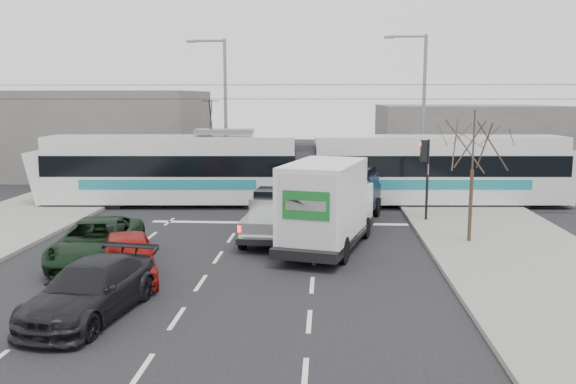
# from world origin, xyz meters

# --- Properties ---
(ground) EXTENTS (120.00, 120.00, 0.00)m
(ground) POSITION_xyz_m (0.00, 0.00, 0.00)
(ground) COLOR black
(ground) RESTS_ON ground
(sidewalk_right) EXTENTS (6.00, 60.00, 0.15)m
(sidewalk_right) POSITION_xyz_m (9.00, 0.00, 0.07)
(sidewalk_right) COLOR gray
(sidewalk_right) RESTS_ON ground
(rails) EXTENTS (60.00, 1.60, 0.03)m
(rails) POSITION_xyz_m (0.00, 10.00, 0.01)
(rails) COLOR #33302D
(rails) RESTS_ON ground
(building_left) EXTENTS (14.00, 10.00, 6.00)m
(building_left) POSITION_xyz_m (-14.00, 22.00, 3.00)
(building_left) COLOR slate
(building_left) RESTS_ON ground
(building_right) EXTENTS (12.00, 10.00, 5.00)m
(building_right) POSITION_xyz_m (12.00, 24.00, 2.50)
(building_right) COLOR slate
(building_right) RESTS_ON ground
(bare_tree) EXTENTS (2.40, 2.40, 5.00)m
(bare_tree) POSITION_xyz_m (7.60, 2.50, 3.79)
(bare_tree) COLOR #47382B
(bare_tree) RESTS_ON ground
(traffic_signal) EXTENTS (0.44, 0.44, 3.60)m
(traffic_signal) POSITION_xyz_m (6.47, 6.50, 2.74)
(traffic_signal) COLOR black
(traffic_signal) RESTS_ON ground
(street_lamp_near) EXTENTS (2.38, 0.25, 9.00)m
(street_lamp_near) POSITION_xyz_m (7.31, 14.00, 5.11)
(street_lamp_near) COLOR slate
(street_lamp_near) RESTS_ON ground
(street_lamp_far) EXTENTS (2.38, 0.25, 9.00)m
(street_lamp_far) POSITION_xyz_m (-4.19, 16.00, 5.11)
(street_lamp_far) COLOR slate
(street_lamp_far) RESTS_ON ground
(catenary) EXTENTS (60.00, 0.20, 7.00)m
(catenary) POSITION_xyz_m (0.00, 10.00, 3.88)
(catenary) COLOR black
(catenary) RESTS_ON ground
(tram) EXTENTS (26.57, 4.30, 5.40)m
(tram) POSITION_xyz_m (0.93, 10.56, 1.92)
(tram) COLOR silver
(tram) RESTS_ON ground
(silver_pickup) EXTENTS (2.14, 5.28, 1.88)m
(silver_pickup) POSITION_xyz_m (-0.05, 3.16, 0.93)
(silver_pickup) COLOR black
(silver_pickup) RESTS_ON ground
(box_truck) EXTENTS (3.85, 6.98, 3.31)m
(box_truck) POSITION_xyz_m (2.15, 1.41, 1.64)
(box_truck) COLOR black
(box_truck) RESTS_ON ground
(navy_pickup) EXTENTS (3.45, 6.02, 2.39)m
(navy_pickup) POSITION_xyz_m (3.17, 6.71, 1.18)
(navy_pickup) COLOR black
(navy_pickup) RESTS_ON ground
(green_car) EXTENTS (3.11, 5.61, 1.49)m
(green_car) POSITION_xyz_m (-5.67, -0.96, 0.74)
(green_car) COLOR black
(green_car) RESTS_ON ground
(red_car) EXTENTS (3.00, 4.58, 1.45)m
(red_car) POSITION_xyz_m (-4.03, -2.74, 0.73)
(red_car) COLOR #99120D
(red_car) RESTS_ON ground
(dark_car) EXTENTS (2.69, 5.12, 1.42)m
(dark_car) POSITION_xyz_m (-3.95, -5.95, 0.71)
(dark_car) COLOR black
(dark_car) RESTS_ON ground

